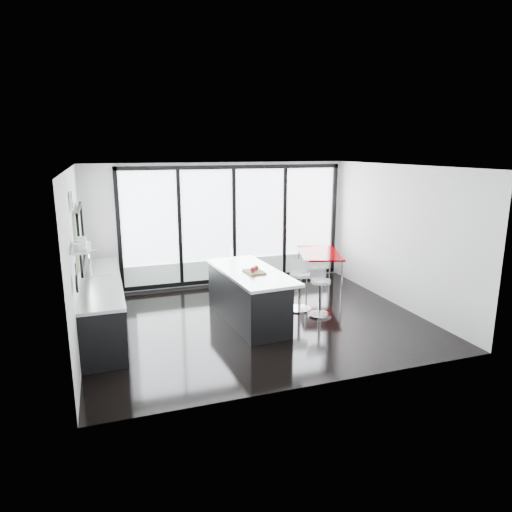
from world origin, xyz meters
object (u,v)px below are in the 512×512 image
object	(u,v)px
island	(247,295)
bar_stool_near	(320,298)
red_table	(319,270)
bar_stool_far	(300,292)

from	to	relation	value
island	bar_stool_near	distance (m)	1.40
island	red_table	size ratio (longest dim) A/B	1.57
island	bar_stool_near	bearing A→B (deg)	-9.60
island	red_table	xyz separation A→B (m)	(2.19, 1.46, -0.07)
red_table	bar_stool_near	bearing A→B (deg)	-115.84
red_table	bar_stool_far	bearing A→B (deg)	-129.60
bar_stool_far	red_table	size ratio (longest dim) A/B	0.50
bar_stool_near	island	bearing A→B (deg)	172.40
bar_stool_far	red_table	xyz separation A→B (m)	(1.06, 1.28, 0.03)
island	bar_stool_near	world-z (taller)	island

